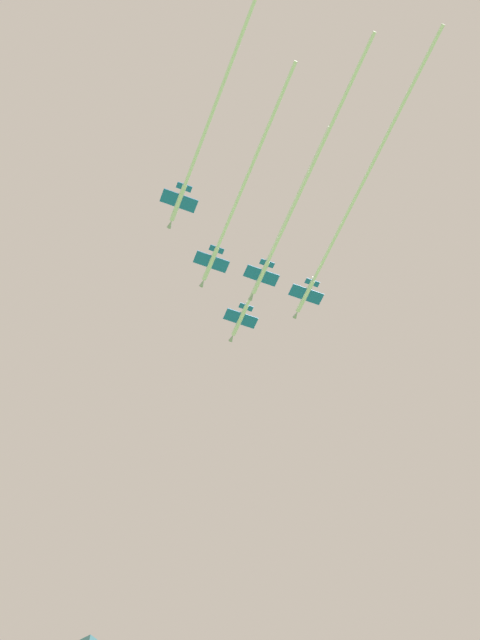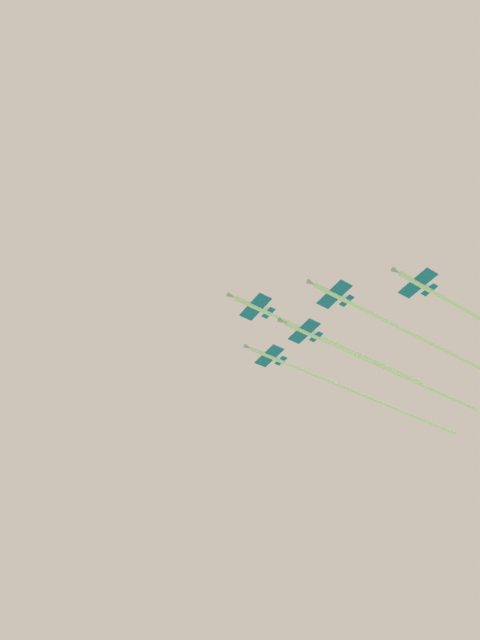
# 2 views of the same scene
# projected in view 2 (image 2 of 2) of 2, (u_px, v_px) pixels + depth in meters

# --- Properties ---
(jet_lead) EXTENTS (33.82, 52.90, 2.51)m
(jet_lead) POSITION_uv_depth(u_px,v_px,m) (314.00, 334.00, 122.71)
(jet_lead) COLOR white
(jet_port_inner) EXTENTS (32.58, 50.92, 2.51)m
(jet_port_inner) POSITION_uv_depth(u_px,v_px,m) (387.00, 321.00, 119.48)
(jet_port_inner) COLOR white
(jet_starboard_inner) EXTENTS (42.18, 66.20, 2.51)m
(jet_starboard_inner) POSITION_uv_depth(u_px,v_px,m) (342.00, 386.00, 138.18)
(jet_starboard_inner) COLOR white
(jet_port_outer) EXTENTS (38.09, 59.70, 2.51)m
(jet_port_outer) POSITION_uv_depth(u_px,v_px,m) (368.00, 361.00, 129.04)
(jet_port_outer) COLOR white
(jet_starboard_outer) EXTENTS (37.32, 58.46, 2.51)m
(jet_starboard_outer) POSITION_uv_depth(u_px,v_px,m) (478.00, 317.00, 117.77)
(jet_starboard_outer) COLOR white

